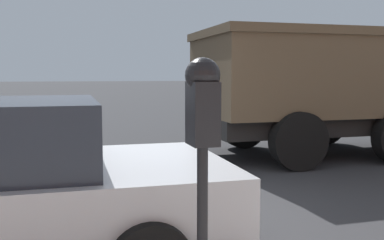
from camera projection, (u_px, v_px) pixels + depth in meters
ground_plane at (160, 220)px, 5.20m from camera, size 220.00×220.00×0.00m
parking_meter at (202, 128)px, 2.40m from camera, size 0.21×0.19×1.60m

